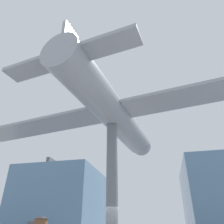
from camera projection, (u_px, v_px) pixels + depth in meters
name	position (u px, v px, depth m)	size (l,w,h in m)	color
glass_pavilion_left	(63.00, 208.00, 25.44)	(8.59, 10.78, 8.49)	slate
support_pylon_central	(112.00, 186.00, 11.38)	(0.61, 0.61, 7.01)	slate
suspended_airplane	(113.00, 113.00, 13.66)	(20.50, 13.10, 2.82)	#93999E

